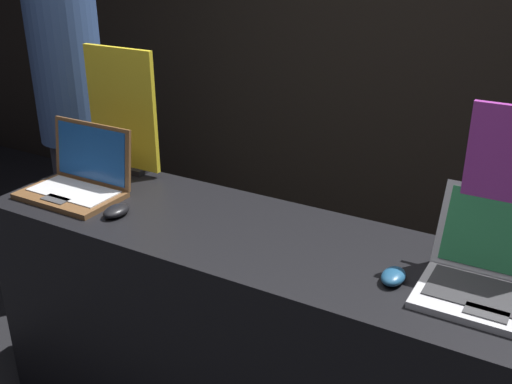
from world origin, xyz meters
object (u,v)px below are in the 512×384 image
at_px(mouse_front, 116,211).
at_px(laptop_back, 498,275).
at_px(person_bystander, 74,125).
at_px(laptop_front, 79,178).
at_px(mouse_back, 393,276).
at_px(promo_stand_front, 123,114).

distance_m(mouse_front, laptop_back, 1.24).
distance_m(laptop_back, person_bystander, 2.15).
bearing_deg(laptop_front, mouse_front, -17.76).
xyz_separation_m(mouse_front, person_bystander, (-0.85, 0.64, 0.01)).
bearing_deg(person_bystander, mouse_front, -37.04).
bearing_deg(laptop_back, mouse_back, -162.82).
distance_m(laptop_front, person_bystander, 0.82).
bearing_deg(person_bystander, promo_stand_front, -26.26).
xyz_separation_m(laptop_front, mouse_back, (1.23, -0.02, -0.04)).
xyz_separation_m(mouse_front, mouse_back, (0.97, 0.06, -0.00)).
bearing_deg(promo_stand_front, mouse_front, -54.02).
distance_m(mouse_front, promo_stand_front, 0.48).
height_order(laptop_back, mouse_back, laptop_back).
bearing_deg(laptop_front, person_bystander, 136.87).
relative_size(mouse_back, person_bystander, 0.06).
bearing_deg(promo_stand_front, laptop_back, -7.92).
height_order(mouse_back, person_bystander, person_bystander).
bearing_deg(mouse_back, person_bystander, 162.26).
bearing_deg(laptop_back, promo_stand_front, 172.08).
bearing_deg(mouse_front, laptop_back, 6.50).
xyz_separation_m(promo_stand_front, mouse_back, (1.23, -0.29, -0.22)).
bearing_deg(mouse_back, laptop_back, 17.18).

